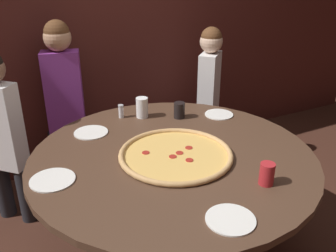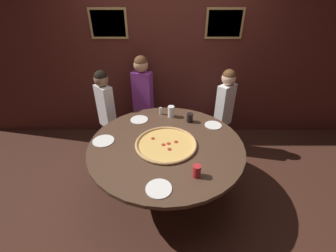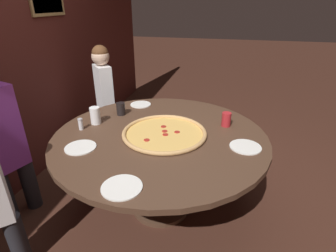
{
  "view_description": "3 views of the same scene",
  "coord_description": "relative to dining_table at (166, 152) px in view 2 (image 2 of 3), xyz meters",
  "views": [
    {
      "loc": [
        -0.91,
        -1.7,
        1.81
      ],
      "look_at": [
        -0.0,
        0.06,
        0.9
      ],
      "focal_mm": 40.0,
      "sensor_mm": 36.0,
      "label": 1
    },
    {
      "loc": [
        0.02,
        -1.97,
        2.19
      ],
      "look_at": [
        0.02,
        0.08,
        0.91
      ],
      "focal_mm": 24.0,
      "sensor_mm": 36.0,
      "label": 2
    },
    {
      "loc": [
        -1.77,
        -0.5,
        1.69
      ],
      "look_at": [
        0.08,
        -0.04,
        0.78
      ],
      "focal_mm": 28.0,
      "sensor_mm": 36.0,
      "label": 3
    }
  ],
  "objects": [
    {
      "name": "diner_side_left",
      "position": [
        0.83,
        0.89,
        0.1
      ],
      "size": [
        0.31,
        0.3,
        1.27
      ],
      "rotation": [
        0.0,
        0.0,
        -2.39
      ],
      "color": "#232328",
      "rests_on": "ground_plane"
    },
    {
      "name": "white_plate_near_front",
      "position": [
        -0.06,
        -0.65,
        0.12
      ],
      "size": [
        0.22,
        0.22,
        0.01
      ],
      "primitive_type": "cylinder",
      "color": "white",
      "rests_on": "dining_table"
    },
    {
      "name": "ground_plane",
      "position": [
        0.0,
        0.0,
        -0.62
      ],
      "size": [
        24.0,
        24.0,
        0.0
      ],
      "primitive_type": "plane",
      "color": "#422319"
    },
    {
      "name": "white_plate_left_side",
      "position": [
        -0.35,
        0.49,
        0.12
      ],
      "size": [
        0.22,
        0.22,
        0.01
      ],
      "primitive_type": "cylinder",
      "color": "white",
      "rests_on": "dining_table"
    },
    {
      "name": "condiment_shaker",
      "position": [
        -0.08,
        0.65,
        0.17
      ],
      "size": [
        0.04,
        0.04,
        0.1
      ],
      "color": "silver",
      "rests_on": "dining_table"
    },
    {
      "name": "drink_cup_by_shaker",
      "position": [
        0.28,
        -0.5,
        0.18
      ],
      "size": [
        0.08,
        0.08,
        0.12
      ],
      "primitive_type": "cylinder",
      "color": "#B22328",
      "rests_on": "dining_table"
    },
    {
      "name": "drink_cup_near_left",
      "position": [
        0.06,
        0.59,
        0.19
      ],
      "size": [
        0.08,
        0.08,
        0.15
      ],
      "primitive_type": "cylinder",
      "color": "white",
      "rests_on": "dining_table"
    },
    {
      "name": "white_plate_right_side",
      "position": [
        -0.69,
        0.03,
        0.12
      ],
      "size": [
        0.23,
        0.23,
        0.01
      ],
      "primitive_type": "cylinder",
      "color": "white",
      "rests_on": "dining_table"
    },
    {
      "name": "back_wall",
      "position": [
        0.0,
        1.44,
        0.69
      ],
      "size": [
        6.4,
        0.08,
        2.6
      ],
      "color": "#4C1E19",
      "rests_on": "ground_plane"
    },
    {
      "name": "diner_side_right",
      "position": [
        -0.86,
        0.86,
        0.1
      ],
      "size": [
        0.3,
        0.31,
        1.27
      ],
      "rotation": [
        0.0,
        0.0,
        2.35
      ],
      "color": "#232328",
      "rests_on": "ground_plane"
    },
    {
      "name": "diner_far_right",
      "position": [
        -0.36,
        1.16,
        0.16
      ],
      "size": [
        0.36,
        0.23,
        1.38
      ],
      "rotation": [
        0.0,
        0.0,
        2.84
      ],
      "color": "#232328",
      "rests_on": "ground_plane"
    },
    {
      "name": "drink_cup_centre_back",
      "position": [
        0.29,
        0.45,
        0.18
      ],
      "size": [
        0.08,
        0.08,
        0.11
      ],
      "primitive_type": "cylinder",
      "color": "black",
      "rests_on": "dining_table"
    },
    {
      "name": "dining_table",
      "position": [
        0.0,
        0.0,
        0.0
      ],
      "size": [
        1.68,
        1.68,
        0.74
      ],
      "color": "#4C3323",
      "rests_on": "ground_plane"
    },
    {
      "name": "white_plate_far_back",
      "position": [
        0.57,
        0.36,
        0.12
      ],
      "size": [
        0.21,
        0.21,
        0.01
      ],
      "primitive_type": "cylinder",
      "color": "white",
      "rests_on": "dining_table"
    },
    {
      "name": "giant_pizza",
      "position": [
        -0.0,
        -0.04,
        0.13
      ],
      "size": [
        0.67,
        0.67,
        0.03
      ],
      "color": "#EAB75B",
      "rests_on": "dining_table"
    }
  ]
}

